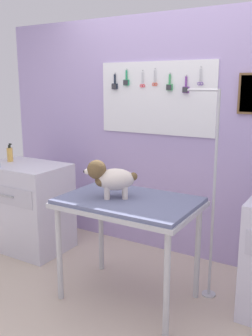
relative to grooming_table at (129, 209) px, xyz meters
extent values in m
cube|color=#C4B19D|center=(-0.08, -0.30, -0.76)|extent=(4.40, 4.00, 0.04)
cube|color=#AC98CB|center=(-0.08, 0.98, 0.41)|extent=(4.00, 0.06, 2.30)
cube|color=white|center=(-0.26, 0.94, 0.79)|extent=(1.20, 0.02, 0.68)
cylinder|color=gray|center=(-0.71, 0.93, 1.02)|extent=(0.01, 0.02, 0.01)
cylinder|color=black|center=(-0.71, 0.92, 0.97)|extent=(0.02, 0.02, 0.09)
cube|color=black|center=(-0.71, 0.92, 0.90)|extent=(0.06, 0.02, 0.06)
cube|color=#333338|center=(-0.71, 0.91, 0.90)|extent=(0.05, 0.01, 0.05)
cylinder|color=gray|center=(-0.57, 0.93, 1.06)|extent=(0.01, 0.02, 0.01)
cylinder|color=#279961|center=(-0.57, 0.92, 1.01)|extent=(0.02, 0.02, 0.09)
cube|color=#279961|center=(-0.57, 0.92, 0.93)|extent=(0.06, 0.02, 0.06)
cube|color=#333338|center=(-0.57, 0.91, 0.93)|extent=(0.05, 0.01, 0.05)
cylinder|color=gray|center=(-0.39, 0.93, 1.04)|extent=(0.01, 0.02, 0.01)
cube|color=silver|center=(-0.40, 0.92, 0.97)|extent=(0.01, 0.00, 0.11)
cube|color=silver|center=(-0.39, 0.92, 0.97)|extent=(0.01, 0.00, 0.11)
torus|color=red|center=(-0.41, 0.92, 0.90)|extent=(0.03, 0.01, 0.03)
torus|color=red|center=(-0.38, 0.92, 0.90)|extent=(0.03, 0.01, 0.03)
cylinder|color=gray|center=(-0.26, 0.93, 1.06)|extent=(0.01, 0.02, 0.01)
cube|color=silver|center=(-0.27, 0.92, 0.99)|extent=(0.01, 0.00, 0.11)
cube|color=silver|center=(-0.26, 0.92, 0.99)|extent=(0.01, 0.00, 0.11)
torus|color=red|center=(-0.28, 0.92, 0.92)|extent=(0.03, 0.01, 0.03)
torus|color=red|center=(-0.25, 0.92, 0.92)|extent=(0.03, 0.01, 0.03)
cylinder|color=gray|center=(-0.11, 0.93, 1.02)|extent=(0.01, 0.02, 0.01)
cylinder|color=#399C56|center=(-0.11, 0.92, 0.96)|extent=(0.02, 0.02, 0.09)
cube|color=#399C56|center=(-0.11, 0.92, 0.89)|extent=(0.06, 0.02, 0.06)
cube|color=#333338|center=(-0.11, 0.91, 0.89)|extent=(0.05, 0.01, 0.05)
cylinder|color=gray|center=(0.05, 0.93, 1.00)|extent=(0.01, 0.02, 0.01)
cylinder|color=#6F368D|center=(0.05, 0.92, 0.94)|extent=(0.02, 0.02, 0.09)
cube|color=#6F368D|center=(0.05, 0.92, 0.87)|extent=(0.06, 0.02, 0.06)
cube|color=#333338|center=(0.05, 0.91, 0.87)|extent=(0.05, 0.01, 0.05)
cylinder|color=gray|center=(0.19, 0.93, 1.06)|extent=(0.01, 0.02, 0.01)
cube|color=silver|center=(0.18, 0.92, 0.99)|extent=(0.01, 0.00, 0.11)
cube|color=silver|center=(0.19, 0.92, 0.99)|extent=(0.01, 0.00, 0.11)
torus|color=#70499E|center=(0.17, 0.92, 0.92)|extent=(0.03, 0.01, 0.03)
torus|color=#70499E|center=(0.20, 0.92, 0.92)|extent=(0.03, 0.01, 0.03)
cylinder|color=#B7B7BC|center=(-0.45, -0.28, -0.36)|extent=(0.04, 0.04, 0.76)
cylinder|color=#B7B7BC|center=(0.45, -0.28, -0.36)|extent=(0.04, 0.04, 0.76)
cylinder|color=#B7B7BC|center=(-0.45, 0.28, -0.36)|extent=(0.04, 0.04, 0.76)
cylinder|color=#B7B7BC|center=(0.45, 0.28, -0.36)|extent=(0.04, 0.04, 0.76)
cube|color=#B7B7BC|center=(0.00, 0.00, 0.04)|extent=(1.03, 0.69, 0.03)
cube|color=slate|center=(0.00, 0.00, 0.07)|extent=(1.00, 0.67, 0.03)
cylinder|color=#B7B7BC|center=(0.53, 0.36, -0.73)|extent=(0.11, 0.11, 0.01)
cylinder|color=#B7B7BC|center=(0.53, 0.36, 0.07)|extent=(0.02, 0.02, 1.62)
cylinder|color=#B7B7BC|center=(0.41, 0.36, 0.88)|extent=(0.24, 0.02, 0.02)
cylinder|color=beige|center=(-0.13, -0.10, 0.13)|extent=(0.04, 0.04, 0.10)
cylinder|color=beige|center=(-0.18, -0.02, 0.13)|extent=(0.04, 0.04, 0.10)
cylinder|color=beige|center=(-0.02, -0.02, 0.13)|extent=(0.04, 0.04, 0.10)
cylinder|color=beige|center=(-0.07, 0.05, 0.13)|extent=(0.04, 0.04, 0.10)
ellipsoid|color=beige|center=(-0.10, -0.03, 0.22)|extent=(0.34, 0.31, 0.16)
ellipsoid|color=brown|center=(-0.19, -0.08, 0.21)|extent=(0.15, 0.16, 0.09)
sphere|color=brown|center=(-0.22, -0.10, 0.30)|extent=(0.14, 0.14, 0.14)
ellipsoid|color=beige|center=(-0.27, -0.14, 0.28)|extent=(0.08, 0.08, 0.05)
sphere|color=black|center=(-0.29, -0.15, 0.28)|extent=(0.02, 0.02, 0.02)
ellipsoid|color=brown|center=(-0.17, -0.14, 0.31)|extent=(0.05, 0.05, 0.08)
ellipsoid|color=brown|center=(-0.24, -0.04, 0.31)|extent=(0.05, 0.05, 0.08)
sphere|color=brown|center=(0.01, 0.05, 0.24)|extent=(0.06, 0.06, 0.06)
cube|color=silver|center=(-1.36, 0.29, -0.30)|extent=(0.80, 0.56, 0.88)
cube|color=#BCB9C6|center=(-1.36, 0.01, -0.11)|extent=(0.70, 0.01, 0.18)
cylinder|color=#99999E|center=(-1.36, 0.00, -0.11)|extent=(0.24, 0.02, 0.02)
cylinder|color=gold|center=(-1.60, 0.32, 0.21)|extent=(0.06, 0.06, 0.14)
cylinder|color=black|center=(-1.60, 0.32, 0.30)|extent=(0.03, 0.03, 0.03)
cube|color=black|center=(-1.59, 0.32, 0.32)|extent=(0.03, 0.01, 0.01)
camera|label=1|loc=(1.36, -2.31, 0.92)|focal=40.04mm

